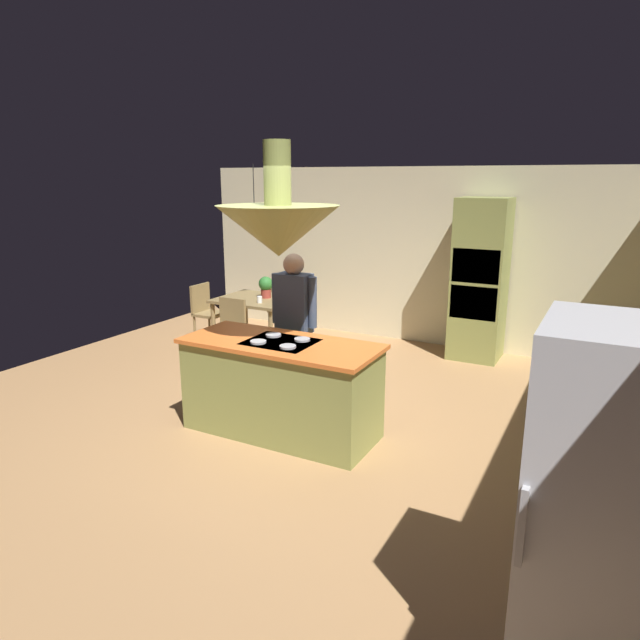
{
  "coord_description": "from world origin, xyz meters",
  "views": [
    {
      "loc": [
        2.69,
        -4.47,
        2.41
      ],
      "look_at": [
        0.1,
        0.4,
        1.0
      ],
      "focal_mm": 31.59,
      "sensor_mm": 36.0,
      "label": 1
    }
  ],
  "objects_px": {
    "chair_facing_island": "(228,327)",
    "canister_sugar": "(626,363)",
    "cup_on_table": "(260,300)",
    "dining_table": "(257,305)",
    "kitchen_island": "(281,387)",
    "potted_plant_on_table": "(266,286)",
    "canister_flour": "(626,370)",
    "chair_at_corner": "(206,309)",
    "person_at_island": "(294,320)",
    "oven_tower": "(480,280)",
    "canister_tea": "(626,357)",
    "chair_by_back_wall": "(282,307)",
    "refrigerator": "(611,522)",
    "microwave_on_counter": "(627,330)"
  },
  "relations": [
    {
      "from": "dining_table",
      "to": "potted_plant_on_table",
      "type": "bearing_deg",
      "value": 45.47
    },
    {
      "from": "refrigerator",
      "to": "person_at_island",
      "type": "distance_m",
      "value": 3.86
    },
    {
      "from": "kitchen_island",
      "to": "canister_sugar",
      "type": "bearing_deg",
      "value": 9.4
    },
    {
      "from": "oven_tower",
      "to": "canister_sugar",
      "type": "xyz_separation_m",
      "value": [
        1.74,
        -2.77,
        -0.06
      ]
    },
    {
      "from": "dining_table",
      "to": "microwave_on_counter",
      "type": "xyz_separation_m",
      "value": [
        4.54,
        -0.69,
        0.4
      ]
    },
    {
      "from": "canister_sugar",
      "to": "cup_on_table",
      "type": "bearing_deg",
      "value": 162.05
    },
    {
      "from": "dining_table",
      "to": "cup_on_table",
      "type": "height_order",
      "value": "cup_on_table"
    },
    {
      "from": "chair_facing_island",
      "to": "canister_sugar",
      "type": "bearing_deg",
      "value": -11.97
    },
    {
      "from": "chair_facing_island",
      "to": "chair_by_back_wall",
      "type": "relative_size",
      "value": 1.0
    },
    {
      "from": "kitchen_island",
      "to": "chair_facing_island",
      "type": "height_order",
      "value": "kitchen_island"
    },
    {
      "from": "kitchen_island",
      "to": "potted_plant_on_table",
      "type": "relative_size",
      "value": 6.27
    },
    {
      "from": "dining_table",
      "to": "person_at_island",
      "type": "relative_size",
      "value": 0.65
    },
    {
      "from": "kitchen_island",
      "to": "canister_tea",
      "type": "distance_m",
      "value": 2.97
    },
    {
      "from": "chair_at_corner",
      "to": "potted_plant_on_table",
      "type": "distance_m",
      "value": 1.1
    },
    {
      "from": "oven_tower",
      "to": "canister_flour",
      "type": "distance_m",
      "value": 3.43
    },
    {
      "from": "dining_table",
      "to": "canister_sugar",
      "type": "xyz_separation_m",
      "value": [
        4.54,
        -1.63,
        0.36
      ]
    },
    {
      "from": "dining_table",
      "to": "canister_tea",
      "type": "relative_size",
      "value": 5.36
    },
    {
      "from": "chair_facing_island",
      "to": "canister_sugar",
      "type": "distance_m",
      "value": 4.67
    },
    {
      "from": "chair_facing_island",
      "to": "microwave_on_counter",
      "type": "xyz_separation_m",
      "value": [
        4.54,
        -0.02,
        0.55
      ]
    },
    {
      "from": "dining_table",
      "to": "microwave_on_counter",
      "type": "height_order",
      "value": "microwave_on_counter"
    },
    {
      "from": "refrigerator",
      "to": "canister_tea",
      "type": "xyz_separation_m",
      "value": [
        0.04,
        2.35,
        0.1
      ]
    },
    {
      "from": "person_at_island",
      "to": "chair_by_back_wall",
      "type": "bearing_deg",
      "value": 124.77
    },
    {
      "from": "person_at_island",
      "to": "canister_tea",
      "type": "xyz_separation_m",
      "value": [
        3.09,
        -0.02,
        0.07
      ]
    },
    {
      "from": "oven_tower",
      "to": "canister_tea",
      "type": "distance_m",
      "value": 3.12
    },
    {
      "from": "refrigerator",
      "to": "chair_facing_island",
      "type": "bearing_deg",
      "value": 145.15
    },
    {
      "from": "oven_tower",
      "to": "chair_at_corner",
      "type": "xyz_separation_m",
      "value": [
        -3.71,
        -1.14,
        -0.57
      ]
    },
    {
      "from": "chair_at_corner",
      "to": "potted_plant_on_table",
      "type": "relative_size",
      "value": 2.9
    },
    {
      "from": "oven_tower",
      "to": "chair_facing_island",
      "type": "bearing_deg",
      "value": -147.12
    },
    {
      "from": "canister_flour",
      "to": "chair_at_corner",
      "type": "bearing_deg",
      "value": 161.64
    },
    {
      "from": "cup_on_table",
      "to": "chair_at_corner",
      "type": "bearing_deg",
      "value": 168.65
    },
    {
      "from": "chair_facing_island",
      "to": "canister_flour",
      "type": "relative_size",
      "value": 4.31
    },
    {
      "from": "canister_flour",
      "to": "canister_tea",
      "type": "bearing_deg",
      "value": 90.0
    },
    {
      "from": "oven_tower",
      "to": "chair_facing_island",
      "type": "height_order",
      "value": "oven_tower"
    },
    {
      "from": "dining_table",
      "to": "kitchen_island",
      "type": "bearing_deg",
      "value": -51.01
    },
    {
      "from": "kitchen_island",
      "to": "canister_sugar",
      "type": "relative_size",
      "value": 9.25
    },
    {
      "from": "dining_table",
      "to": "canister_sugar",
      "type": "relative_size",
      "value": 5.25
    },
    {
      "from": "kitchen_island",
      "to": "potted_plant_on_table",
      "type": "bearing_deg",
      "value": 126.21
    },
    {
      "from": "chair_facing_island",
      "to": "canister_sugar",
      "type": "height_order",
      "value": "canister_sugar"
    },
    {
      "from": "cup_on_table",
      "to": "dining_table",
      "type": "bearing_deg",
      "value": 131.6
    },
    {
      "from": "chair_at_corner",
      "to": "canister_tea",
      "type": "distance_m",
      "value": 5.67
    },
    {
      "from": "potted_plant_on_table",
      "to": "canister_flour",
      "type": "bearing_deg",
      "value": -23.18
    },
    {
      "from": "chair_at_corner",
      "to": "person_at_island",
      "type": "bearing_deg",
      "value": -121.09
    },
    {
      "from": "potted_plant_on_table",
      "to": "person_at_island",
      "type": "bearing_deg",
      "value": -48.19
    },
    {
      "from": "cup_on_table",
      "to": "person_at_island",
      "type": "bearing_deg",
      "value": -43.79
    },
    {
      "from": "dining_table",
      "to": "microwave_on_counter",
      "type": "bearing_deg",
      "value": -8.62
    },
    {
      "from": "chair_by_back_wall",
      "to": "potted_plant_on_table",
      "type": "distance_m",
      "value": 0.72
    },
    {
      "from": "chair_by_back_wall",
      "to": "canister_tea",
      "type": "distance_m",
      "value": 5.04
    },
    {
      "from": "canister_flour",
      "to": "microwave_on_counter",
      "type": "xyz_separation_m",
      "value": [
        0.0,
        1.12,
        0.04
      ]
    },
    {
      "from": "potted_plant_on_table",
      "to": "cup_on_table",
      "type": "height_order",
      "value": "potted_plant_on_table"
    },
    {
      "from": "chair_by_back_wall",
      "to": "chair_at_corner",
      "type": "height_order",
      "value": "same"
    }
  ]
}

